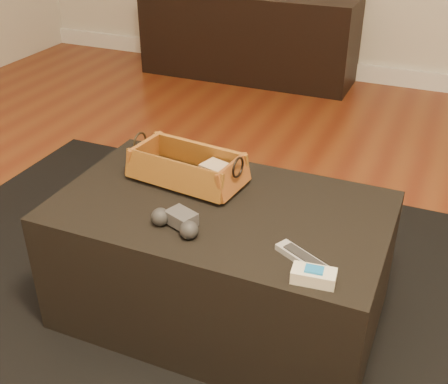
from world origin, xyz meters
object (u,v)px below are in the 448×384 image
at_px(tv_remote, 180,175).
at_px(ottoman, 221,261).
at_px(silver_remote, 305,260).
at_px(media_cabinet, 248,36).
at_px(game_controller, 177,221).
at_px(wicker_basket, 187,169).
at_px(cream_gadget, 314,276).

bearing_deg(tv_remote, ottoman, -24.62).
relative_size(tv_remote, silver_remote, 1.09).
bearing_deg(media_cabinet, tv_remote, -74.31).
xyz_separation_m(media_cabinet, ottoman, (0.82, -2.37, -0.07)).
relative_size(media_cabinet, tv_remote, 7.62).
relative_size(ottoman, game_controller, 5.96).
distance_m(wicker_basket, cream_gadget, 0.61).
xyz_separation_m(ottoman, cream_gadget, (0.35, -0.24, 0.23)).
height_order(game_controller, silver_remote, game_controller).
distance_m(game_controller, cream_gadget, 0.42).
distance_m(ottoman, tv_remote, 0.30).
bearing_deg(media_cabinet, wicker_basket, -73.77).
distance_m(ottoman, cream_gadget, 0.48).
height_order(ottoman, silver_remote, silver_remote).
xyz_separation_m(media_cabinet, tv_remote, (0.64, -2.28, 0.16)).
height_order(media_cabinet, game_controller, media_cabinet).
height_order(ottoman, tv_remote, tv_remote).
height_order(media_cabinet, tv_remote, media_cabinet).
height_order(wicker_basket, game_controller, wicker_basket).
xyz_separation_m(media_cabinet, wicker_basket, (0.66, -2.27, 0.18)).
bearing_deg(silver_remote, wicker_basket, 149.95).
relative_size(media_cabinet, game_controller, 8.87).
relative_size(game_controller, silver_remote, 0.94).
height_order(silver_remote, cream_gadget, cream_gadget).
relative_size(tv_remote, cream_gadget, 1.73).
height_order(tv_remote, game_controller, game_controller).
relative_size(media_cabinet, silver_remote, 8.30).
relative_size(media_cabinet, ottoman, 1.49).
height_order(ottoman, game_controller, game_controller).
distance_m(ottoman, silver_remote, 0.42).
bearing_deg(ottoman, media_cabinet, 109.08).
xyz_separation_m(silver_remote, cream_gadget, (0.04, -0.06, 0.01)).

